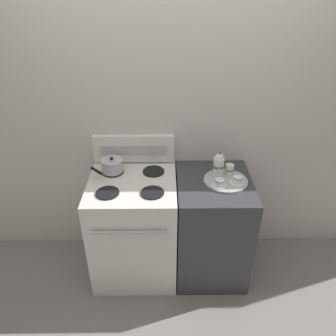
% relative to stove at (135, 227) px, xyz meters
% --- Properties ---
extents(ground_plane, '(6.00, 6.00, 0.00)m').
position_rel_stove_xyz_m(ground_plane, '(0.30, 0.00, -0.46)').
color(ground_plane, gray).
extents(wall_back, '(6.00, 0.05, 2.20)m').
position_rel_stove_xyz_m(wall_back, '(0.30, 0.36, 0.64)').
color(wall_back, beige).
rests_on(wall_back, ground).
extents(stove, '(0.69, 0.69, 0.92)m').
position_rel_stove_xyz_m(stove, '(0.00, 0.00, 0.00)').
color(stove, silver).
rests_on(stove, ground).
extents(control_panel, '(0.67, 0.05, 0.24)m').
position_rel_stove_xyz_m(control_panel, '(0.00, 0.31, 0.58)').
color(control_panel, silver).
rests_on(control_panel, stove).
extents(side_counter, '(0.58, 0.66, 0.91)m').
position_rel_stove_xyz_m(side_counter, '(0.65, 0.00, -0.00)').
color(side_counter, '#38383D').
rests_on(side_counter, ground).
extents(saucepan, '(0.25, 0.25, 0.13)m').
position_rel_stove_xyz_m(saucepan, '(-0.17, 0.15, 0.52)').
color(saucepan, '#B7B7BC').
rests_on(saucepan, stove).
extents(serving_tray, '(0.34, 0.34, 0.01)m').
position_rel_stove_xyz_m(serving_tray, '(0.73, 0.01, 0.46)').
color(serving_tray, '#B2B2B7').
rests_on(serving_tray, side_counter).
extents(teapot, '(0.08, 0.14, 0.21)m').
position_rel_stove_xyz_m(teapot, '(0.67, 0.07, 0.57)').
color(teapot, white).
rests_on(teapot, serving_tray).
extents(teacup_left, '(0.11, 0.11, 0.05)m').
position_rel_stove_xyz_m(teacup_left, '(0.81, -0.04, 0.49)').
color(teacup_left, white).
rests_on(teacup_left, serving_tray).
extents(teacup_right, '(0.11, 0.11, 0.05)m').
position_rel_stove_xyz_m(teacup_right, '(0.67, -0.07, 0.49)').
color(teacup_right, white).
rests_on(teacup_right, serving_tray).
extents(creamer_jug, '(0.07, 0.07, 0.08)m').
position_rel_stove_xyz_m(creamer_jug, '(0.77, 0.10, 0.51)').
color(creamer_jug, white).
rests_on(creamer_jug, serving_tray).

